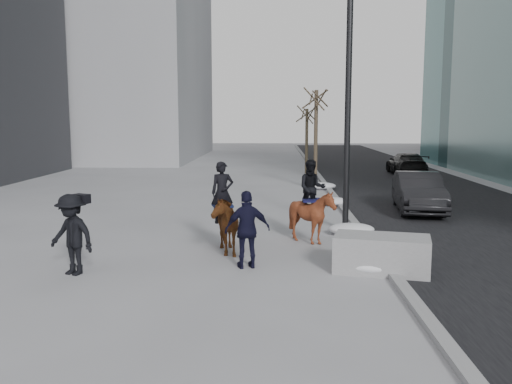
{
  "coord_description": "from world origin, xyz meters",
  "views": [
    {
      "loc": [
        0.47,
        -12.35,
        3.36
      ],
      "look_at": [
        0.0,
        1.2,
        1.5
      ],
      "focal_mm": 38.0,
      "sensor_mm": 36.0,
      "label": 1
    }
  ],
  "objects_px": {
    "planter": "(382,254)",
    "car_near": "(419,192)",
    "mounted_right": "(312,210)",
    "mounted_left": "(222,219)"
  },
  "relations": [
    {
      "from": "planter",
      "to": "mounted_right",
      "type": "xyz_separation_m",
      "value": [
        -1.34,
        2.74,
        0.5
      ]
    },
    {
      "from": "mounted_right",
      "to": "planter",
      "type": "bearing_deg",
      "value": -63.85
    },
    {
      "from": "planter",
      "to": "mounted_left",
      "type": "height_order",
      "value": "mounted_left"
    },
    {
      "from": "planter",
      "to": "mounted_right",
      "type": "height_order",
      "value": "mounted_right"
    },
    {
      "from": "planter",
      "to": "car_near",
      "type": "height_order",
      "value": "car_near"
    },
    {
      "from": "planter",
      "to": "car_near",
      "type": "relative_size",
      "value": 0.47
    },
    {
      "from": "planter",
      "to": "car_near",
      "type": "bearing_deg",
      "value": 70.16
    },
    {
      "from": "mounted_left",
      "to": "car_near",
      "type": "bearing_deg",
      "value": 43.65
    },
    {
      "from": "mounted_right",
      "to": "mounted_left",
      "type": "bearing_deg",
      "value": -155.46
    },
    {
      "from": "planter",
      "to": "car_near",
      "type": "xyz_separation_m",
      "value": [
        2.85,
        7.89,
        0.3
      ]
    }
  ]
}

